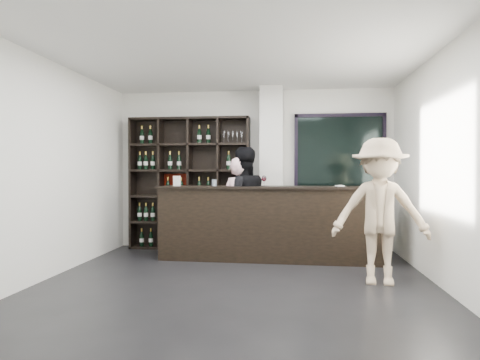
# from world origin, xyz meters

# --- Properties ---
(floor) EXTENTS (5.00, 5.50, 0.01)m
(floor) POSITION_xyz_m (0.00, 0.00, -0.01)
(floor) COLOR black
(floor) RESTS_ON ground
(wine_shelf) EXTENTS (2.20, 0.35, 2.40)m
(wine_shelf) POSITION_xyz_m (-1.15, 2.57, 1.20)
(wine_shelf) COLOR black
(wine_shelf) RESTS_ON floor
(structural_column) EXTENTS (0.40, 0.40, 2.90)m
(structural_column) POSITION_xyz_m (0.35, 2.47, 1.45)
(structural_column) COLOR silver
(structural_column) RESTS_ON floor
(glass_panel) EXTENTS (1.60, 0.08, 2.10)m
(glass_panel) POSITION_xyz_m (1.55, 2.69, 1.40)
(glass_panel) COLOR black
(glass_panel) RESTS_ON floor
(tasting_counter) EXTENTS (3.58, 0.74, 1.18)m
(tasting_counter) POSITION_xyz_m (0.35, 1.75, 0.59)
(tasting_counter) COLOR black
(tasting_counter) RESTS_ON floor
(taster_pink) EXTENTS (0.71, 0.60, 1.65)m
(taster_pink) POSITION_xyz_m (-0.15, 1.85, 0.83)
(taster_pink) COLOR #FFC6CC
(taster_pink) RESTS_ON floor
(taster_black) EXTENTS (1.07, 0.96, 1.81)m
(taster_black) POSITION_xyz_m (-0.10, 1.85, 0.91)
(taster_black) COLOR black
(taster_black) RESTS_ON floor
(customer) EXTENTS (1.26, 0.83, 1.84)m
(customer) POSITION_xyz_m (1.80, 0.44, 0.92)
(customer) COLOR tan
(customer) RESTS_ON floor
(wine_glass) EXTENTS (0.08, 0.08, 0.19)m
(wine_glass) POSITION_xyz_m (0.26, 1.75, 1.28)
(wine_glass) COLOR white
(wine_glass) RESTS_ON tasting_counter
(spit_cup) EXTENTS (0.09, 0.09, 0.11)m
(spit_cup) POSITION_xyz_m (-0.54, 1.74, 1.23)
(spit_cup) COLOR silver
(spit_cup) RESTS_ON tasting_counter
(napkin_stack) EXTENTS (0.14, 0.14, 0.02)m
(napkin_stack) POSITION_xyz_m (1.46, 1.83, 1.19)
(napkin_stack) COLOR white
(napkin_stack) RESTS_ON tasting_counter
(card_stand) EXTENTS (0.12, 0.08, 0.16)m
(card_stand) POSITION_xyz_m (-1.16, 1.71, 1.26)
(card_stand) COLOR white
(card_stand) RESTS_ON tasting_counter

